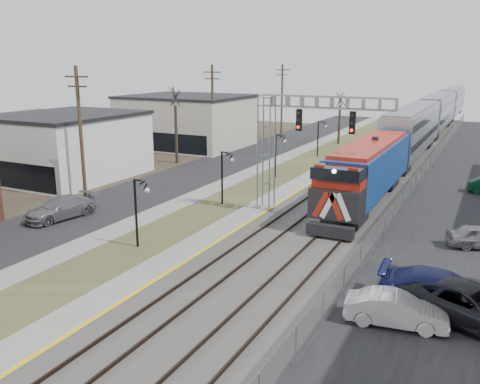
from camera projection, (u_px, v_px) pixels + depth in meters
The scene contains 19 objects.
street_west at pixel (188, 176), 46.87m from camera, with size 7.00×120.00×0.04m, color black.
sidewalk at pixel (231, 181), 44.90m from camera, with size 2.00×120.00×0.08m, color gray.
grass_median at pixel (261, 185), 43.59m from camera, with size 4.00×120.00×0.06m, color #464E29.
platform at pixel (294, 187), 42.26m from camera, with size 2.00×120.00×0.24m, color gray.
ballast_bed at pixel (354, 194), 40.07m from camera, with size 8.00×120.00×0.20m, color #595651.
platform_edge at pixel (304, 187), 41.84m from camera, with size 0.24×120.00×0.01m, color gold.
track_near at pixel (329, 190), 40.91m from camera, with size 1.58×120.00×0.15m.
track_far at pixel (373, 194), 39.38m from camera, with size 1.58×120.00×0.15m.
train at pixel (430, 119), 67.41m from camera, with size 3.00×85.85×5.33m.
signal_gantry at pixel (290, 134), 33.87m from camera, with size 9.00×1.07×8.15m.
lampposts at pixel (139, 212), 28.65m from camera, with size 0.14×62.14×4.00m.
utility_poles at pixel (81, 134), 38.31m from camera, with size 0.28×80.28×10.00m.
fence at pixel (409, 192), 38.06m from camera, with size 0.04×120.00×1.60m, color gray.
buildings_west at pixel (15, 154), 40.95m from camera, with size 14.00×67.00×7.00m.
bare_trees at pixel (198, 141), 50.10m from camera, with size 12.30×42.30×5.95m.
car_lot_b at pixel (396, 310), 20.16m from camera, with size 1.40×4.00×1.32m, color silver.
car_lot_c at pixel (471, 306), 20.26m from camera, with size 2.63×5.70×1.58m, color black.
car_lot_d at pixel (443, 291), 21.63m from camera, with size 2.17×5.33×1.55m, color navy.
car_street_b at pixel (60, 209), 33.98m from camera, with size 2.01×4.94×1.43m, color slate.
Camera 1 is at (13.49, -3.65, 10.23)m, focal length 38.00 mm.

